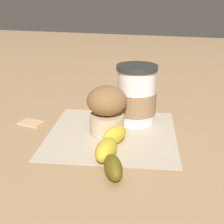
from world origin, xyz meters
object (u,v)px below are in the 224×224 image
object	(u,v)px
coffee_cup	(136,96)
sugar_packet	(31,122)
banana	(111,150)
muffin	(107,109)

from	to	relation	value
coffee_cup	sugar_packet	size ratio (longest dim) A/B	2.46
coffee_cup	banana	bearing A→B (deg)	-1.97
muffin	banana	distance (m)	0.11
banana	coffee_cup	bearing A→B (deg)	178.03
banana	sugar_packet	size ratio (longest dim) A/B	3.40
coffee_cup	muffin	bearing A→B (deg)	-31.15
coffee_cup	muffin	world-z (taller)	coffee_cup
coffee_cup	banana	distance (m)	0.17
coffee_cup	muffin	size ratio (longest dim) A/B	1.30
muffin	banana	world-z (taller)	muffin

